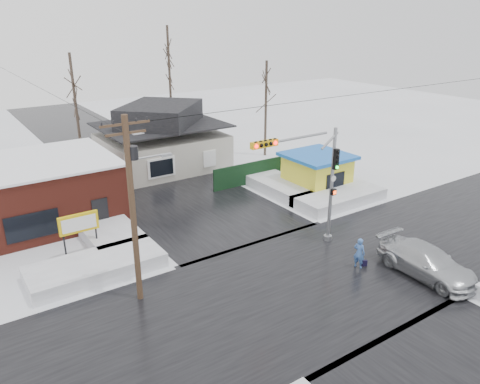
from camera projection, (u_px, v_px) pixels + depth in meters
ground at (312, 281)px, 24.21m from camera, size 120.00×120.00×0.00m
road_ns at (312, 281)px, 24.21m from camera, size 10.00×120.00×0.02m
road_ew at (312, 281)px, 24.21m from camera, size 120.00×10.00×0.02m
snowbank_nw at (96, 267)px, 24.76m from camera, size 7.00×3.00×0.80m
snowbank_ne at (339, 197)px, 34.21m from camera, size 7.00×3.00×0.80m
snowbank_nside_w at (102, 225)px, 29.68m from camera, size 3.00×8.00×0.80m
snowbank_nside_e at (275, 183)px, 37.03m from camera, size 3.00×8.00×0.80m
traffic_signal at (313, 174)px, 26.17m from camera, size 6.05×0.68×7.00m
utility_pole at (133, 200)px, 20.94m from camera, size 3.15×0.44×9.00m
brick_building at (18, 195)px, 30.08m from camera, size 12.20×8.20×4.12m
marquee_sign at (79, 224)px, 26.15m from camera, size 2.20×0.21×2.55m
house at (162, 139)px, 41.36m from camera, size 10.40×8.40×5.76m
kiosk at (317, 172)px, 36.41m from camera, size 4.60×4.60×2.88m
fence at (255, 172)px, 38.14m from camera, size 8.00×0.12×1.80m
tree_far_left at (72, 78)px, 39.41m from camera, size 3.00×3.00×10.00m
tree_far_mid at (168, 52)px, 45.64m from camera, size 3.00×3.00×12.00m
tree_far_right at (266, 81)px, 43.45m from camera, size 3.00×3.00×9.00m
pedestrian at (359, 253)px, 25.19m from camera, size 0.60×0.74×1.74m
car at (427, 262)px, 24.44m from camera, size 2.36×5.52×1.59m
shopping_bag at (364, 263)px, 25.55m from camera, size 0.30×0.22×0.35m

